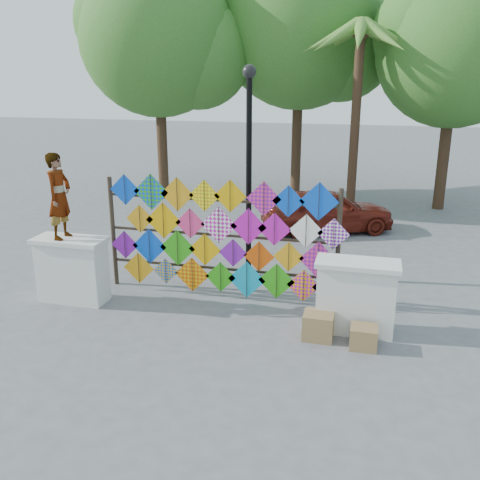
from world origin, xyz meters
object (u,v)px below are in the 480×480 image
at_px(vendor_woman, 59,196).
at_px(lamppost, 249,154).
at_px(sedan, 328,210).
at_px(kite_rack, 223,238).

distance_m(vendor_woman, lamppost, 3.87).
xyz_separation_m(sedan, lamppost, (-1.37, -3.85, 2.07)).
xyz_separation_m(kite_rack, lamppost, (0.21, 1.27, 1.48)).
relative_size(sedan, lamppost, 0.81).
relative_size(kite_rack, vendor_woman, 3.01).
height_order(kite_rack, sedan, kite_rack).
bearing_deg(sedan, vendor_woman, 119.12).
relative_size(kite_rack, sedan, 1.35).
bearing_deg(vendor_woman, sedan, -35.21).
bearing_deg(vendor_woman, kite_rack, -71.02).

